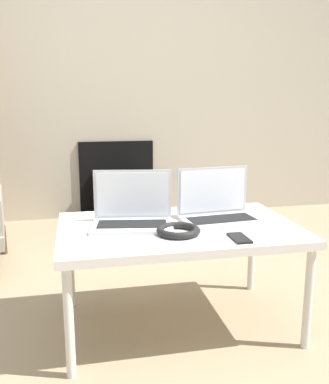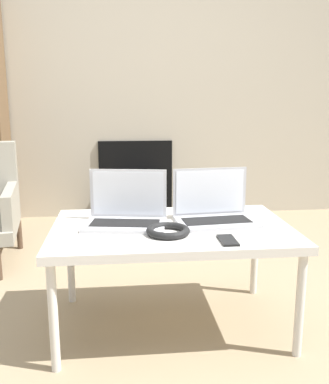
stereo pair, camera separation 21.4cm
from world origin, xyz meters
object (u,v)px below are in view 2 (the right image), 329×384
Objects in this scene: tv at (137,199)px; laptop_right at (214,210)px; laptop_left at (126,212)px; phone at (228,240)px; headphones at (168,231)px.

laptop_right is at bearing -80.19° from tv.
laptop_left is 0.48m from phone.
laptop_right reaches higher than phone.
laptop_right reaches higher than headphones.
laptop_left is 1.04× the size of laptop_right.
phone is 1.97m from tv.
tv is at bearing 95.53° from laptop_left.
tv is at bearing 94.72° from laptop_right.
phone is 0.28× the size of tv.
phone is at bearing -96.12° from laptop_right.
headphones reaches higher than tv.
laptop_left is 2.95× the size of phone.
headphones is 0.39× the size of tv.
laptop_left is 0.82× the size of tv.
tv is (-0.28, 1.93, -0.27)m from phone.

